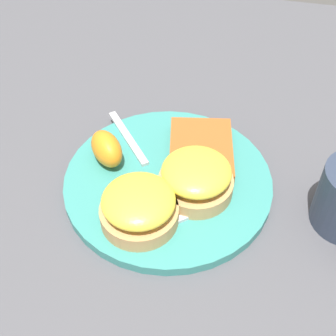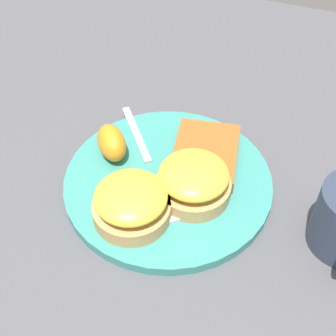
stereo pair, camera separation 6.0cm
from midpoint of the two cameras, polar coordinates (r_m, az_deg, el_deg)
ground_plane at (r=0.62m, az=2.74°, el=-2.29°), size 1.10×1.10×0.00m
plate at (r=0.62m, az=2.77°, el=-1.87°), size 0.27×0.27×0.01m
sandwich_benedict_left at (r=0.55m, az=-1.44°, el=-4.48°), size 0.09×0.09×0.05m
sandwich_benedict_right at (r=0.58m, az=6.07°, el=-1.74°), size 0.09×0.09×0.05m
hashbrown_patty at (r=0.63m, az=7.29°, el=1.57°), size 0.12×0.10×0.02m
orange_wedge at (r=0.63m, az=-4.20°, el=2.96°), size 0.07×0.07×0.04m
fork at (r=0.62m, az=0.57°, el=-0.02°), size 0.18×0.15×0.00m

